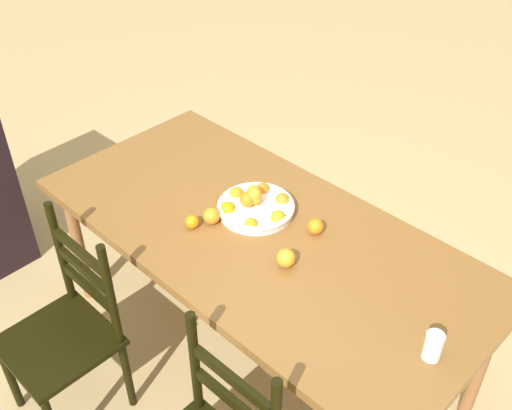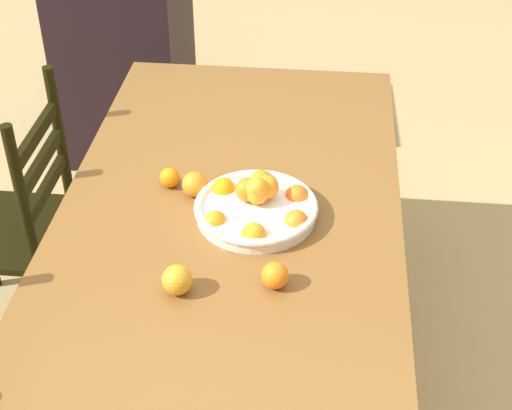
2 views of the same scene
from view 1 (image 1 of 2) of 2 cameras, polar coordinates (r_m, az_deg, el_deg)
The scene contains 9 objects.
ground_plane at distance 3.13m, azimuth 0.31°, elevation -13.32°, with size 12.00×12.00×0.00m, color tan.
dining_table at distance 2.62m, azimuth 0.36°, elevation -3.49°, with size 2.04×0.97×0.78m.
chair_by_cabinet at distance 2.72m, azimuth -17.41°, elevation -11.46°, with size 0.42×0.42×0.97m.
fruit_bowl at distance 2.66m, azimuth -0.03°, elevation -0.08°, with size 0.35×0.35×0.12m.
orange_loose_0 at distance 2.55m, azimuth 5.66°, elevation -2.03°, with size 0.07×0.07×0.07m, color orange.
orange_loose_1 at distance 2.59m, azimuth -6.08°, elevation -1.60°, with size 0.06×0.06×0.06m, color orange.
orange_loose_2 at distance 2.39m, azimuth 2.86°, elevation -5.04°, with size 0.08×0.08×0.08m, color orange.
orange_loose_3 at distance 2.60m, azimuth -4.23°, elevation -1.03°, with size 0.07×0.07×0.07m, color orange.
drinking_glass at distance 2.15m, azimuth 16.44°, elevation -12.70°, with size 0.06×0.06×0.11m, color silver.
Camera 1 is at (-1.36, 1.42, 2.44)m, focal length 42.22 mm.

